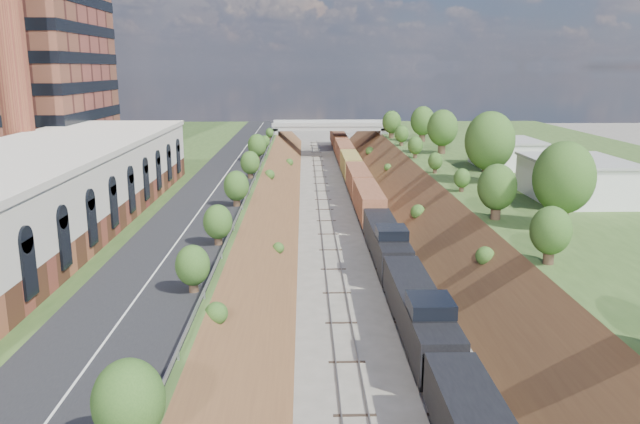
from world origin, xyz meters
TOP-DOWN VIEW (x-y plane):
  - platform_left at (-33.00, 60.00)m, footprint 44.00×180.00m
  - platform_right at (33.00, 60.00)m, footprint 44.00×180.00m
  - embankment_left at (-11.00, 60.00)m, footprint 10.00×180.00m
  - embankment_right at (11.00, 60.00)m, footprint 10.00×180.00m
  - rail_left_track at (-2.60, 60.00)m, footprint 1.58×180.00m
  - rail_right_track at (2.60, 60.00)m, footprint 1.58×180.00m
  - road at (-15.50, 60.00)m, footprint 8.00×180.00m
  - guardrail at (-11.40, 59.80)m, footprint 0.10×171.00m
  - commercial_building at (-28.00, 38.00)m, footprint 14.30×62.30m
  - smokestack at (-36.00, 56.00)m, footprint 3.20×3.20m
  - overpass at (0.00, 122.00)m, footprint 24.50×8.30m
  - white_building_near at (23.50, 52.00)m, footprint 9.00×12.00m
  - white_building_far at (23.00, 74.00)m, footprint 8.00×10.00m
  - tree_right_large at (17.00, 40.00)m, footprint 5.25×5.25m
  - tree_left_crest at (-11.80, 20.00)m, footprint 2.45×2.45m
  - freight_train at (2.60, 76.85)m, footprint 2.80×143.59m

SIDE VIEW (x-z plane):
  - embankment_left at x=-11.00m, z-range -5.00..5.00m
  - embankment_right at x=11.00m, z-range -5.00..5.00m
  - rail_left_track at x=-2.60m, z-range 0.00..0.18m
  - rail_right_track at x=2.60m, z-range 0.00..0.18m
  - freight_train at x=2.60m, z-range 0.18..4.73m
  - platform_left at x=-33.00m, z-range 0.00..5.00m
  - platform_right at x=33.00m, z-range 0.00..5.00m
  - overpass at x=0.00m, z-range 1.22..8.62m
  - road at x=-15.50m, z-range 5.00..5.10m
  - guardrail at x=-11.40m, z-range 5.20..5.90m
  - white_building_far at x=23.00m, z-range 5.00..8.60m
  - white_building_near at x=23.50m, z-range 5.00..9.00m
  - tree_left_crest at x=-11.80m, z-range 5.26..8.82m
  - commercial_building at x=-28.00m, z-range 5.01..12.01m
  - tree_right_large at x=17.00m, z-range 5.58..13.19m
  - smokestack at x=-36.00m, z-range 5.00..45.00m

